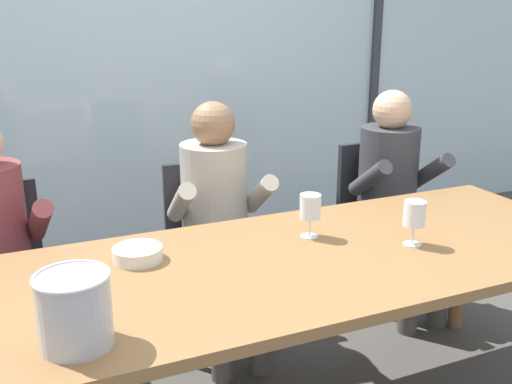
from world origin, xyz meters
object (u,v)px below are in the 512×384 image
(ice_bucket_primary, at_px, (74,309))
(person_beige_jumper, at_px, (219,212))
(dining_table, at_px, (295,275))
(tasting_bowl, at_px, (138,254))
(person_charcoal_jacket, at_px, (395,187))
(chair_center, at_px, (378,208))
(wine_glass_by_left_taster, at_px, (414,216))
(wine_glass_near_bucket, at_px, (310,208))
(chair_left_of_center, at_px, (211,238))

(ice_bucket_primary, bearing_deg, person_beige_jumper, 52.48)
(dining_table, height_order, tasting_bowl, tasting_bowl)
(dining_table, bearing_deg, person_charcoal_jacket, 36.66)
(chair_center, distance_m, tasting_bowl, 1.71)
(dining_table, bearing_deg, ice_bucket_primary, -160.77)
(person_charcoal_jacket, relative_size, wine_glass_by_left_taster, 6.87)
(chair_center, distance_m, wine_glass_near_bucket, 1.19)
(ice_bucket_primary, bearing_deg, chair_left_of_center, 55.49)
(dining_table, relative_size, ice_bucket_primary, 12.20)
(dining_table, height_order, chair_center, chair_center)
(dining_table, distance_m, wine_glass_near_bucket, 0.29)
(person_charcoal_jacket, distance_m, wine_glass_near_bucket, 1.04)
(dining_table, relative_size, chair_center, 2.86)
(dining_table, xyz_separation_m, chair_center, (1.02, 0.91, -0.16))
(wine_glass_near_bucket, bearing_deg, chair_center, 40.65)
(dining_table, relative_size, wine_glass_by_left_taster, 14.39)
(person_beige_jumper, distance_m, tasting_bowl, 0.74)
(chair_center, bearing_deg, tasting_bowl, -157.99)
(tasting_bowl, bearing_deg, ice_bucket_primary, -119.54)
(person_charcoal_jacket, bearing_deg, chair_left_of_center, 176.51)
(dining_table, bearing_deg, tasting_bowl, 158.62)
(person_beige_jumper, height_order, tasting_bowl, person_beige_jumper)
(chair_center, xyz_separation_m, wine_glass_by_left_taster, (-0.55, -0.98, 0.35))
(dining_table, distance_m, ice_bucket_primary, 0.87)
(dining_table, relative_size, wine_glass_near_bucket, 14.39)
(chair_center, height_order, person_beige_jumper, person_beige_jumper)
(ice_bucket_primary, bearing_deg, wine_glass_by_left_taster, 9.38)
(dining_table, relative_size, person_charcoal_jacket, 2.10)
(wine_glass_by_left_taster, distance_m, wine_glass_near_bucket, 0.39)
(dining_table, height_order, chair_left_of_center, chair_left_of_center)
(ice_bucket_primary, xyz_separation_m, tasting_bowl, (0.28, 0.49, -0.08))
(chair_left_of_center, relative_size, wine_glass_by_left_taster, 5.03)
(wine_glass_near_bucket, bearing_deg, dining_table, -132.44)
(chair_center, bearing_deg, wine_glass_by_left_taster, -121.74)
(dining_table, distance_m, person_charcoal_jacket, 1.24)
(chair_left_of_center, bearing_deg, tasting_bowl, -122.63)
(chair_left_of_center, xyz_separation_m, wine_glass_by_left_taster, (0.49, -0.92, 0.35))
(chair_center, relative_size, ice_bucket_primary, 4.26)
(ice_bucket_primary, relative_size, wine_glass_near_bucket, 1.18)
(wine_glass_by_left_taster, bearing_deg, wine_glass_near_bucket, 144.01)
(chair_center, bearing_deg, ice_bucket_primary, -149.29)
(chair_center, distance_m, person_beige_jumper, 1.06)
(person_beige_jumper, relative_size, wine_glass_near_bucket, 6.87)
(person_beige_jumper, distance_m, person_charcoal_jacket, 1.01)
(chair_center, bearing_deg, chair_left_of_center, -179.43)
(chair_left_of_center, xyz_separation_m, ice_bucket_primary, (-0.78, -1.13, 0.33))
(tasting_bowl, height_order, wine_glass_by_left_taster, wine_glass_by_left_taster)
(person_charcoal_jacket, xyz_separation_m, wine_glass_by_left_taster, (-0.53, -0.81, 0.17))
(person_beige_jumper, distance_m, wine_glass_near_bucket, 0.63)
(chair_left_of_center, distance_m, person_beige_jumper, 0.21)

